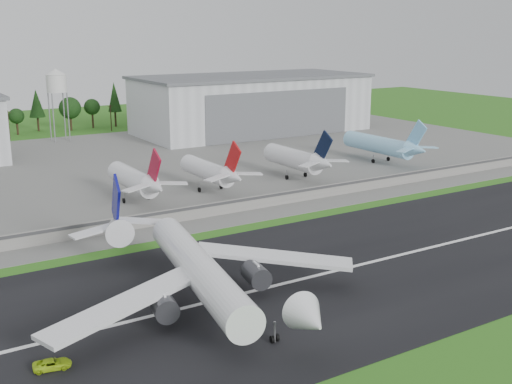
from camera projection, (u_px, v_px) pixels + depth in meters
ground at (376, 288)px, 114.15m from camera, size 600.00×600.00×0.00m
runway at (340, 270)px, 122.38m from camera, size 320.00×60.00×0.10m
runway_centerline at (340, 270)px, 122.36m from camera, size 220.00×1.00×0.02m
apron at (130, 168)px, 212.96m from camera, size 320.00×150.00×0.10m
blast_fence at (225, 207)px, 158.99m from camera, size 240.00×0.61×3.50m
hangar_east at (252, 104)px, 285.19m from camera, size 102.00×47.00×25.20m
water_tower at (56, 81)px, 257.90m from camera, size 8.40×8.40×29.40m
utility_poles at (63, 135)px, 278.85m from camera, size 230.00×3.00×12.00m
treeline at (54, 131)px, 291.21m from camera, size 320.00×16.00×22.00m
main_airliner at (201, 278)px, 105.57m from camera, size 56.35×59.05×18.17m
ground_vehicle at (52, 364)px, 86.47m from camera, size 5.47×3.31×1.42m
parked_jet_red_a at (137, 181)px, 168.38m from camera, size 7.36×31.29×16.60m
parked_jet_red_b at (212, 172)px, 179.79m from camera, size 7.36×31.29×16.44m
parked_jet_navy at (299, 159)px, 195.03m from camera, size 7.36×31.29×16.81m
parked_jet_skyblue at (384, 145)px, 219.31m from camera, size 7.36×37.29×16.74m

